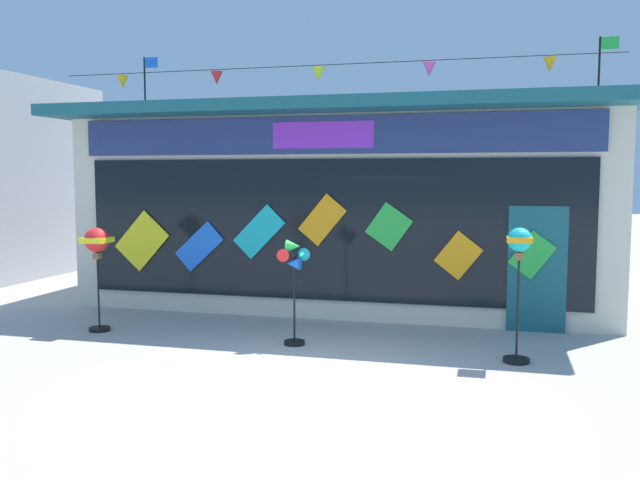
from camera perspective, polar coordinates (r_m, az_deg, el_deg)
ground_plane at (r=8.27m, az=-1.40°, el=-11.93°), size 80.00×80.00×0.00m
kite_shop_building at (r=13.62m, az=2.66°, el=2.98°), size 10.09×5.46×5.03m
wind_spinner_far_left at (r=11.20m, az=-18.37°, el=-0.68°), size 0.40×0.40×1.66m
wind_spinner_left at (r=9.76m, az=-2.25°, el=-2.65°), size 0.44×0.31×1.55m
wind_spinner_center_left at (r=9.19m, az=16.50°, el=-1.62°), size 0.35×0.35×1.80m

